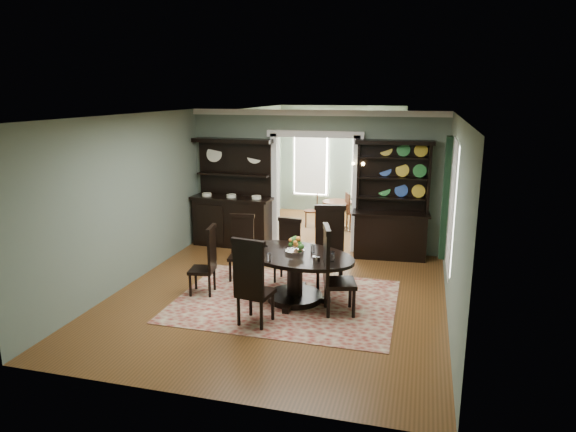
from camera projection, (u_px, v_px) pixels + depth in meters
name	position (u px, v px, depth m)	size (l,w,h in m)	color
room	(277.00, 206.00, 8.29)	(5.51, 6.01, 3.01)	brown
parlor	(335.00, 164.00, 13.46)	(3.51, 3.50, 3.01)	brown
doorway_trim	(315.00, 175.00, 11.05)	(2.08, 0.25, 2.57)	white
right_window	(449.00, 202.00, 8.44)	(0.15, 1.47, 2.12)	white
wall_sconce	(359.00, 165.00, 10.61)	(0.27, 0.21, 0.21)	#B97631
rug	(286.00, 301.00, 8.49)	(3.56, 2.74, 0.01)	maroon
dining_table	(295.00, 268.00, 8.40)	(2.39, 2.39, 0.81)	black
centerpiece	(294.00, 249.00, 8.32)	(1.56, 1.00, 0.26)	silver
chair_far_left	(242.00, 245.00, 9.42)	(0.50, 0.48, 1.20)	black
chair_far_mid	(288.00, 248.00, 9.32)	(0.47, 0.45, 1.15)	black
chair_far_right	(330.00, 244.00, 9.04)	(0.62, 0.60, 1.44)	black
chair_end_left	(207.00, 259.00, 8.64)	(0.48, 0.50, 1.20)	black
chair_end_right	(333.00, 268.00, 7.86)	(0.62, 0.63, 1.40)	black
chair_near	(252.00, 281.00, 7.42)	(0.57, 0.55, 1.36)	black
sideboard	(233.00, 209.00, 11.43)	(1.83, 0.71, 2.38)	black
welsh_dresser	(391.00, 216.00, 10.56)	(1.60, 0.70, 2.43)	black
parlor_table	(337.00, 211.00, 12.85)	(0.76, 0.76, 0.70)	#532B17
parlor_chair_left	(313.00, 209.00, 13.07)	(0.38, 0.37, 0.85)	#532B17
parlor_chair_right	(352.00, 211.00, 12.66)	(0.46, 0.45, 0.95)	#532B17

